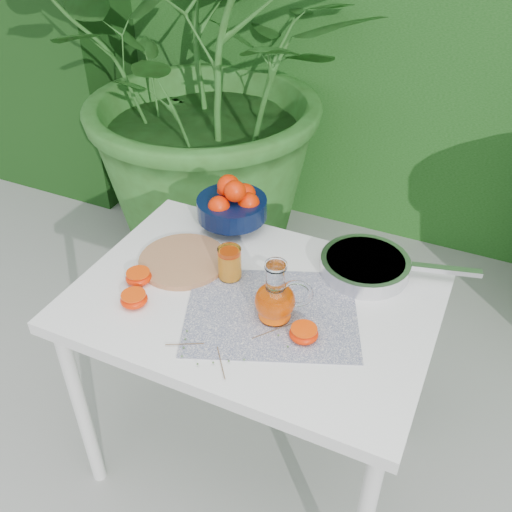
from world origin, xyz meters
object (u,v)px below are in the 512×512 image
at_px(white_table, 253,318).
at_px(juice_pitcher, 276,299).
at_px(fruit_bowl, 233,204).
at_px(cutting_board, 183,261).
at_px(saute_pan, 366,265).

bearing_deg(white_table, juice_pitcher, -29.81).
xyz_separation_m(fruit_bowl, juice_pitcher, (0.31, -0.35, -0.02)).
distance_m(white_table, juice_pitcher, 0.18).
distance_m(white_table, fruit_bowl, 0.40).
height_order(cutting_board, juice_pitcher, juice_pitcher).
height_order(cutting_board, saute_pan, saute_pan).
xyz_separation_m(cutting_board, juice_pitcher, (0.35, -0.10, 0.06)).
bearing_deg(fruit_bowl, juice_pitcher, -49.19).
height_order(fruit_bowl, juice_pitcher, juice_pitcher).
distance_m(cutting_board, fruit_bowl, 0.26).
relative_size(white_table, fruit_bowl, 3.40).
bearing_deg(cutting_board, fruit_bowl, 80.04).
xyz_separation_m(cutting_board, saute_pan, (0.51, 0.19, 0.02)).
height_order(white_table, cutting_board, cutting_board).
height_order(white_table, fruit_bowl, fruit_bowl).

